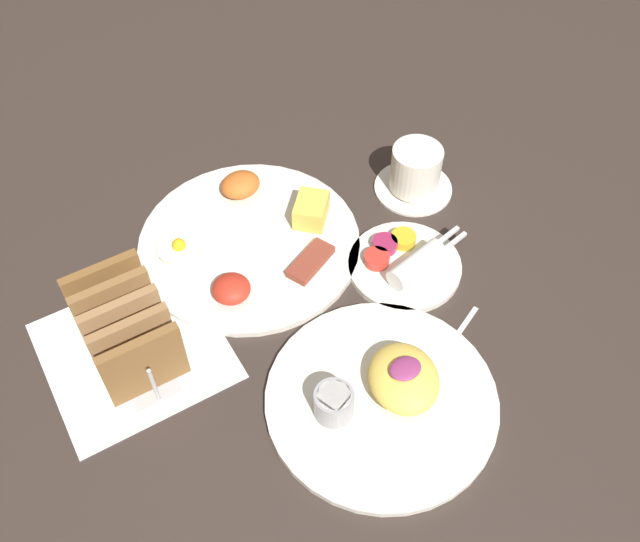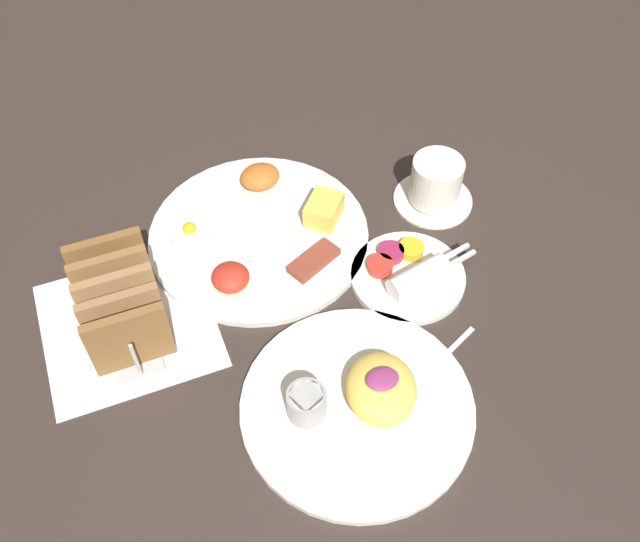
{
  "view_description": "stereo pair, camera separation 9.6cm",
  "coord_description": "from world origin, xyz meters",
  "px_view_note": "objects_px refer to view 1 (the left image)",
  "views": [
    {
      "loc": [
        -0.28,
        -0.47,
        0.78
      ],
      "look_at": [
        0.03,
        0.05,
        0.03
      ],
      "focal_mm": 40.0,
      "sensor_mm": 36.0,
      "label": 1
    },
    {
      "loc": [
        -0.19,
        -0.51,
        0.78
      ],
      "look_at": [
        0.03,
        0.05,
        0.03
      ],
      "focal_mm": 40.0,
      "sensor_mm": 36.0,
      "label": 2
    }
  ],
  "objects_px": {
    "plate_breakfast": "(251,239)",
    "toast_rack": "(126,329)",
    "coffee_cup": "(415,172)",
    "plate_foreground": "(386,393)",
    "plate_condiments": "(405,263)"
  },
  "relations": [
    {
      "from": "plate_foreground",
      "to": "toast_rack",
      "type": "distance_m",
      "value": 0.33
    },
    {
      "from": "plate_breakfast",
      "to": "coffee_cup",
      "type": "xyz_separation_m",
      "value": [
        0.27,
        -0.03,
        0.03
      ]
    },
    {
      "from": "plate_foreground",
      "to": "coffee_cup",
      "type": "height_order",
      "value": "coffee_cup"
    },
    {
      "from": "plate_condiments",
      "to": "toast_rack",
      "type": "distance_m",
      "value": 0.39
    },
    {
      "from": "plate_condiments",
      "to": "toast_rack",
      "type": "height_order",
      "value": "toast_rack"
    },
    {
      "from": "plate_breakfast",
      "to": "toast_rack",
      "type": "xyz_separation_m",
      "value": [
        -0.21,
        -0.09,
        0.04
      ]
    },
    {
      "from": "plate_breakfast",
      "to": "plate_foreground",
      "type": "relative_size",
      "value": 1.12
    },
    {
      "from": "plate_breakfast",
      "to": "toast_rack",
      "type": "bearing_deg",
      "value": -158.13
    },
    {
      "from": "plate_foreground",
      "to": "plate_condiments",
      "type": "bearing_deg",
      "value": 48.56
    },
    {
      "from": "plate_breakfast",
      "to": "coffee_cup",
      "type": "height_order",
      "value": "coffee_cup"
    },
    {
      "from": "plate_condiments",
      "to": "plate_foreground",
      "type": "relative_size",
      "value": 0.62
    },
    {
      "from": "plate_breakfast",
      "to": "plate_condiments",
      "type": "distance_m",
      "value": 0.22
    },
    {
      "from": "toast_rack",
      "to": "coffee_cup",
      "type": "relative_size",
      "value": 1.5
    },
    {
      "from": "plate_condiments",
      "to": "plate_foreground",
      "type": "bearing_deg",
      "value": -131.44
    },
    {
      "from": "plate_foreground",
      "to": "coffee_cup",
      "type": "relative_size",
      "value": 2.38
    }
  ]
}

